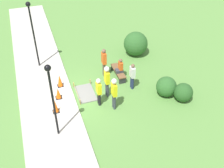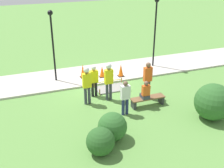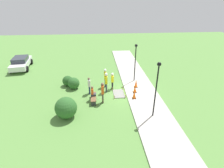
{
  "view_description": "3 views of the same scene",
  "coord_description": "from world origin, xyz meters",
  "views": [
    {
      "loc": [
        11.83,
        -1.79,
        10.09
      ],
      "look_at": [
        0.26,
        2.07,
        0.75
      ],
      "focal_mm": 45.0,
      "sensor_mm": 36.0,
      "label": 1
    },
    {
      "loc": [
        4.36,
        13.39,
        6.54
      ],
      "look_at": [
        0.12,
        1.9,
        0.89
      ],
      "focal_mm": 45.0,
      "sensor_mm": 36.0,
      "label": 2
    },
    {
      "loc": [
        -14.29,
        2.56,
        8.03
      ],
      "look_at": [
        -0.17,
        1.29,
        1.0
      ],
      "focal_mm": 28.0,
      "sensor_mm": 36.0,
      "label": 3
    }
  ],
  "objects": [
    {
      "name": "bystander_in_gray_shirt",
      "position": [
        0.04,
        3.35,
        0.92
      ],
      "size": [
        0.4,
        0.22,
        1.64
      ],
      "color": "navy",
      "rests_on": "ground_plane"
    },
    {
      "name": "traffic_cone_near_patch",
      "position": [
        -1.33,
        -0.56,
        0.47
      ],
      "size": [
        0.34,
        0.34,
        0.75
      ],
      "color": "black",
      "rests_on": "sidewalk"
    },
    {
      "name": "parked_car_white",
      "position": [
        7.4,
        12.05,
        0.76
      ],
      "size": [
        4.7,
        2.46,
        1.44
      ],
      "rotation": [
        0.0,
        0.0,
        0.13
      ],
      "color": "white",
      "rests_on": "ground_plane"
    },
    {
      "name": "bystander_in_orange_shirt",
      "position": [
        -1.63,
        2.2,
        1.07
      ],
      "size": [
        0.4,
        0.25,
        1.87
      ],
      "color": "brown",
      "rests_on": "ground_plane"
    },
    {
      "name": "worker_trainee",
      "position": [
        1.34,
        1.82,
        1.16
      ],
      "size": [
        0.4,
        0.27,
        1.9
      ],
      "color": "#383D47",
      "rests_on": "ground_plane"
    },
    {
      "name": "sidewalk",
      "position": [
        0.0,
        -1.48,
        0.05
      ],
      "size": [
        28.0,
        2.96,
        0.1
      ],
      "color": "#BCB7AD",
      "rests_on": "ground_plane"
    },
    {
      "name": "shrub_rounded_far",
      "position": [
        1.91,
        5.58,
        0.52
      ],
      "size": [
        1.04,
        1.04,
        1.04
      ],
      "color": "#285623",
      "rests_on": "ground_plane"
    },
    {
      "name": "traffic_cone_far_patch",
      "position": [
        -0.28,
        -0.83,
        0.43
      ],
      "size": [
        0.34,
        0.34,
        0.67
      ],
      "color": "black",
      "rests_on": "sidewalk"
    },
    {
      "name": "worker_supervisor",
      "position": [
        0.25,
        1.79,
        1.18
      ],
      "size": [
        0.4,
        0.28,
        1.93
      ],
      "color": "#383D47",
      "rests_on": "ground_plane"
    },
    {
      "name": "shrub_rounded_near",
      "position": [
        1.22,
        4.92,
        0.57
      ],
      "size": [
        1.14,
        1.14,
        1.14
      ],
      "color": "#2D6028",
      "rests_on": "ground_plane"
    },
    {
      "name": "wet_concrete_patch",
      "position": [
        -0.28,
        0.67,
        0.04
      ],
      "size": [
        1.65,
        1.03,
        0.33
      ],
      "color": "gray",
      "rests_on": "ground_plane"
    },
    {
      "name": "traffic_cone_sidewalk_edge",
      "position": [
        0.77,
        -1.16,
        0.49
      ],
      "size": [
        0.34,
        0.34,
        0.78
      ],
      "color": "black",
      "rests_on": "sidewalk"
    },
    {
      "name": "lamppost_near",
      "position": [
        2.31,
        -1.3,
        2.65
      ],
      "size": [
        0.28,
        0.28,
        3.89
      ],
      "color": "black",
      "rests_on": "sidewalk"
    },
    {
      "name": "lamppost_far",
      "position": [
        -3.9,
        -1.45,
        2.82
      ],
      "size": [
        0.28,
        0.28,
        4.2
      ],
      "color": "black",
      "rests_on": "sidewalk"
    },
    {
      "name": "shrub_rounded_mid",
      "position": [
        -3.38,
        4.96,
        0.81
      ],
      "size": [
        1.61,
        1.61,
        1.61
      ],
      "color": "#2D6028",
      "rests_on": "ground_plane"
    },
    {
      "name": "ground_plane",
      "position": [
        0.0,
        0.0,
        0.0
      ],
      "size": [
        60.0,
        60.0,
        0.0
      ],
      "primitive_type": "plane",
      "color": "#5B8E42"
    },
    {
      "name": "person_seated_on_bench",
      "position": [
        -1.11,
        3.04,
        0.79
      ],
      "size": [
        0.36,
        0.44,
        0.89
      ],
      "color": "#383D47",
      "rests_on": "park_bench"
    },
    {
      "name": "worker_assistant",
      "position": [
        0.8,
        1.16,
        0.98
      ],
      "size": [
        0.4,
        0.24,
        1.67
      ],
      "color": "black",
      "rests_on": "ground_plane"
    },
    {
      "name": "park_bench",
      "position": [
        -1.28,
        2.99,
        0.31
      ],
      "size": [
        1.65,
        0.44,
        0.44
      ],
      "color": "#2D2D33",
      "rests_on": "ground_plane"
    }
  ]
}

